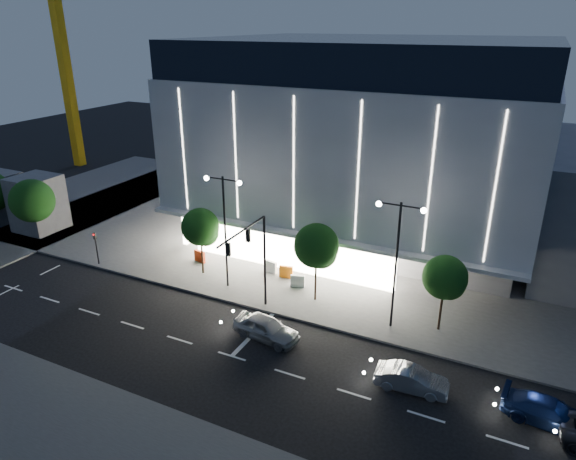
% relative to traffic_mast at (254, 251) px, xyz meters
% --- Properties ---
extents(ground, '(160.00, 160.00, 0.00)m').
position_rel_traffic_mast_xyz_m(ground, '(-1.00, -3.34, -5.03)').
color(ground, black).
rests_on(ground, ground).
extents(sidewalk_museum, '(70.00, 40.00, 0.15)m').
position_rel_traffic_mast_xyz_m(sidewalk_museum, '(4.00, 20.66, -4.95)').
color(sidewalk_museum, '#474747').
rests_on(sidewalk_museum, ground).
extents(sidewalk_west, '(16.00, 50.00, 0.15)m').
position_rel_traffic_mast_xyz_m(sidewalk_west, '(-31.00, 6.66, -4.95)').
color(sidewalk_west, '#474747').
rests_on(sidewalk_west, ground).
extents(museum, '(30.00, 25.80, 18.00)m').
position_rel_traffic_mast_xyz_m(museum, '(1.98, 18.97, 4.25)').
color(museum, '#4C4C51').
rests_on(museum, ground).
extents(traffic_mast, '(0.33, 5.89, 7.07)m').
position_rel_traffic_mast_xyz_m(traffic_mast, '(0.00, 0.00, 0.00)').
color(traffic_mast, black).
rests_on(traffic_mast, ground).
extents(street_lamp_west, '(3.16, 0.36, 9.00)m').
position_rel_traffic_mast_xyz_m(street_lamp_west, '(-4.00, 2.66, 0.93)').
color(street_lamp_west, black).
rests_on(street_lamp_west, ground).
extents(street_lamp_east, '(3.16, 0.36, 9.00)m').
position_rel_traffic_mast_xyz_m(street_lamp_east, '(9.00, 2.66, 0.93)').
color(street_lamp_east, black).
rests_on(street_lamp_east, ground).
extents(ped_signal_far, '(0.22, 0.24, 3.00)m').
position_rel_traffic_mast_xyz_m(ped_signal_far, '(-16.00, 1.16, -3.14)').
color(ped_signal_far, black).
rests_on(ped_signal_far, ground).
extents(tower_crane, '(32.00, 2.00, 28.50)m').
position_rel_traffic_mast_xyz_m(tower_crane, '(-41.92, 24.66, 15.48)').
color(tower_crane, gold).
rests_on(tower_crane, ground).
extents(tree_left, '(3.02, 3.02, 5.72)m').
position_rel_traffic_mast_xyz_m(tree_left, '(-6.97, 3.68, -0.99)').
color(tree_left, black).
rests_on(tree_left, ground).
extents(tree_mid, '(3.25, 3.25, 6.15)m').
position_rel_traffic_mast_xyz_m(tree_mid, '(3.03, 3.68, -0.69)').
color(tree_mid, black).
rests_on(tree_mid, ground).
extents(tree_right, '(2.91, 2.91, 5.51)m').
position_rel_traffic_mast_xyz_m(tree_right, '(12.03, 3.68, -1.14)').
color(tree_right, black).
rests_on(tree_right, ground).
extents(car_lead, '(4.77, 2.38, 1.56)m').
position_rel_traffic_mast_xyz_m(car_lead, '(2.00, -2.18, -4.25)').
color(car_lead, gray).
rests_on(car_lead, ground).
extents(car_second, '(4.18, 1.73, 1.35)m').
position_rel_traffic_mast_xyz_m(car_second, '(11.75, -3.02, -4.35)').
color(car_second, '#A1A4A9').
rests_on(car_second, ground).
extents(car_third, '(4.85, 2.38, 1.36)m').
position_rel_traffic_mast_xyz_m(car_third, '(18.76, -2.52, -4.35)').
color(car_third, navy).
rests_on(car_third, ground).
extents(barrier_a, '(1.13, 0.46, 1.00)m').
position_rel_traffic_mast_xyz_m(barrier_a, '(-8.44, 5.26, -4.38)').
color(barrier_a, red).
rests_on(barrier_a, sidewalk_museum).
extents(barrier_b, '(1.13, 0.46, 1.00)m').
position_rel_traffic_mast_xyz_m(barrier_b, '(-2.03, 6.17, -4.38)').
color(barrier_b, silver).
rests_on(barrier_b, sidewalk_museum).
extents(barrier_c, '(1.13, 0.44, 1.00)m').
position_rel_traffic_mast_xyz_m(barrier_c, '(-0.51, 5.88, -4.38)').
color(barrier_c, '#D4610B').
rests_on(barrier_c, sidewalk_museum).
extents(barrier_d, '(1.13, 0.55, 1.00)m').
position_rel_traffic_mast_xyz_m(barrier_d, '(1.00, 4.87, -4.38)').
color(barrier_d, silver).
rests_on(barrier_d, sidewalk_museum).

